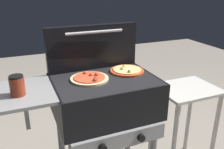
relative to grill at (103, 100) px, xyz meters
The scene contains 6 objects.
grill is the anchor object (origin of this frame).
grill_lid_open 0.37m from the grill, 86.33° to the left, with size 0.63×0.08×0.30m.
pizza_pepperoni 0.17m from the grill, 161.26° to the left, with size 0.24×0.24×0.04m.
pizza_cheese 0.26m from the grill, 18.38° to the left, with size 0.23×0.23×0.04m.
sauce_jar 0.53m from the grill, behind, with size 0.08×0.08×0.11m.
prep_table 0.71m from the grill, ahead, with size 0.44×0.36×0.72m.
Camera 1 is at (-0.50, -1.30, 1.46)m, focal length 38.80 mm.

